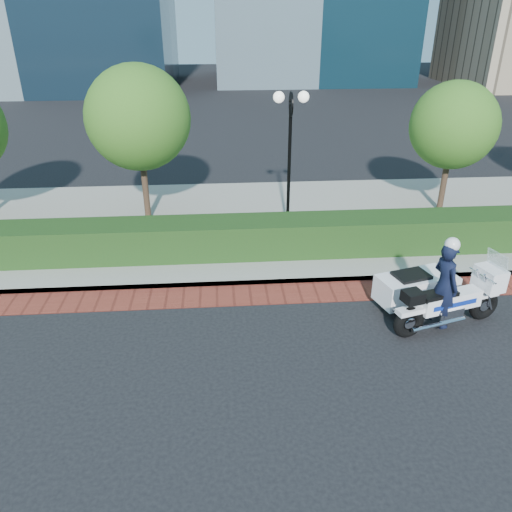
{
  "coord_description": "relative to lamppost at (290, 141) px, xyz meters",
  "views": [
    {
      "loc": [
        -1.1,
        -9.21,
        6.42
      ],
      "look_at": [
        -0.26,
        1.67,
        1.0
      ],
      "focal_mm": 35.0,
      "sensor_mm": 36.0,
      "label": 1
    }
  ],
  "objects": [
    {
      "name": "tree_c",
      "position": [
        5.5,
        1.3,
        0.09
      ],
      "size": [
        2.8,
        2.8,
        4.3
      ],
      "color": "#332319",
      "rests_on": "sidewalk"
    },
    {
      "name": "hedge_main",
      "position": [
        -1.0,
        -1.6,
        -2.31
      ],
      "size": [
        18.0,
        1.2,
        1.0
      ],
      "primitive_type": "cube",
      "color": "black",
      "rests_on": "sidewalk"
    },
    {
      "name": "police_motorcycle",
      "position": [
        2.62,
        -5.09,
        -2.19
      ],
      "size": [
        2.78,
        2.01,
        2.24
      ],
      "rotation": [
        0.0,
        0.0,
        0.28
      ],
      "color": "black",
      "rests_on": "ground"
    },
    {
      "name": "lamppost",
      "position": [
        0.0,
        0.0,
        0.0
      ],
      "size": [
        1.02,
        0.7,
        4.21
      ],
      "color": "black",
      "rests_on": "sidewalk"
    },
    {
      "name": "ground",
      "position": [
        -1.0,
        -5.2,
        -2.96
      ],
      "size": [
        120.0,
        120.0,
        0.0
      ],
      "primitive_type": "plane",
      "color": "black",
      "rests_on": "ground"
    },
    {
      "name": "tree_b",
      "position": [
        -4.5,
        1.3,
        0.48
      ],
      "size": [
        3.2,
        3.2,
        4.89
      ],
      "color": "#332319",
      "rests_on": "sidewalk"
    },
    {
      "name": "brick_strip",
      "position": [
        -1.0,
        -3.7,
        -2.95
      ],
      "size": [
        60.0,
        1.0,
        0.01
      ],
      "primitive_type": "cube",
      "color": "maroon",
      "rests_on": "ground"
    },
    {
      "name": "sidewalk",
      "position": [
        -1.0,
        0.8,
        -2.88
      ],
      "size": [
        60.0,
        8.0,
        0.15
      ],
      "primitive_type": "cube",
      "color": "gray",
      "rests_on": "ground"
    }
  ]
}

